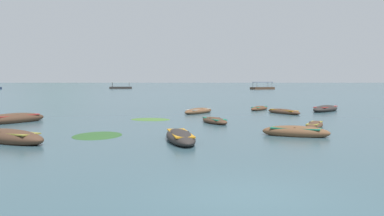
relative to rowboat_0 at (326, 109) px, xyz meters
name	(u,v)px	position (x,y,z in m)	size (l,w,h in m)	color
ground_plane	(112,82)	(-14.75, 1475.29, -0.19)	(6000.00, 6000.00, 0.00)	#385660
mountain_2	(56,62)	(-274.61, 2119.10, 96.20)	(631.17, 631.17, 192.79)	#4C5B56
rowboat_0	(326,109)	(0.00, 0.00, 0.00)	(4.19, 4.07, 0.62)	#2D2826
rowboat_1	(284,112)	(-4.53, -1.99, -0.05)	(1.86, 3.99, 0.45)	#4C3323
rowboat_2	(180,137)	(-14.83, -15.92, -0.02)	(1.14, 4.24, 0.57)	#2D2826
rowboat_3	(198,111)	(-10.94, -0.39, -0.03)	(3.29, 3.54, 0.52)	brown
rowboat_4	(215,121)	(-11.59, -8.49, -0.05)	(1.43, 3.18, 0.44)	#4C3323
rowboat_5	(314,125)	(-6.99, -12.13, -0.06)	(2.45, 3.05, 0.44)	#4C3323
rowboat_6	(14,119)	(-23.44, -5.96, 0.03)	(3.86, 4.13, 0.71)	#4C3323
rowboat_7	(259,108)	(-4.99, 2.32, -0.05)	(2.72, 2.92, 0.44)	brown
rowboat_8	(9,137)	(-21.71, -15.01, 0.02)	(3.74, 3.54, 0.69)	#4C3323
rowboat_9	(296,132)	(-9.41, -15.18, -0.01)	(3.11, 2.52, 0.60)	brown
ferry_1	(262,88)	(29.64, 98.05, 0.25)	(8.72, 5.55, 2.54)	#4C3323
ferry_2	(121,88)	(-14.52, 117.35, 0.25)	(7.71, 3.51, 2.54)	#2D2826
weed_patch_0	(98,136)	(-18.26, -13.40, -0.19)	(3.11, 2.19, 0.14)	#2D5628
weed_patch_2	(150,120)	(-15.14, -5.42, -0.19)	(2.05, 2.61, 0.14)	#477033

